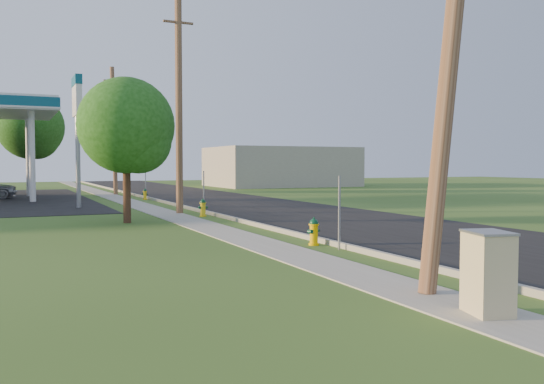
# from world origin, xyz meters

# --- Properties ---
(ground_plane) EXTENTS (140.00, 140.00, 0.00)m
(ground_plane) POSITION_xyz_m (0.00, 0.00, 0.00)
(ground_plane) COLOR #304F1B
(ground_plane) RESTS_ON ground
(road) EXTENTS (8.00, 120.00, 0.02)m
(road) POSITION_xyz_m (4.50, 10.00, 0.01)
(road) COLOR black
(road) RESTS_ON ground
(curb) EXTENTS (0.15, 120.00, 0.15)m
(curb) POSITION_xyz_m (0.50, 10.00, 0.07)
(curb) COLOR gray
(curb) RESTS_ON ground
(sidewalk) EXTENTS (1.50, 120.00, 0.03)m
(sidewalk) POSITION_xyz_m (-1.25, 10.00, 0.01)
(sidewalk) COLOR gray
(sidewalk) RESTS_ON ground
(utility_pole_near) EXTENTS (1.40, 0.32, 9.48)m
(utility_pole_near) POSITION_xyz_m (-0.60, -1.00, 4.80)
(utility_pole_near) COLOR brown
(utility_pole_near) RESTS_ON ground
(utility_pole_mid) EXTENTS (1.40, 0.32, 9.80)m
(utility_pole_mid) POSITION_xyz_m (-0.60, 17.00, 4.95)
(utility_pole_mid) COLOR brown
(utility_pole_mid) RESTS_ON ground
(utility_pole_far) EXTENTS (1.40, 0.32, 9.50)m
(utility_pole_far) POSITION_xyz_m (-0.60, 35.00, 4.80)
(utility_pole_far) COLOR brown
(utility_pole_far) RESTS_ON ground
(sign_post_near) EXTENTS (0.05, 0.04, 2.00)m
(sign_post_near) POSITION_xyz_m (0.25, 4.20, 1.00)
(sign_post_near) COLOR gray
(sign_post_near) RESTS_ON ground
(sign_post_mid) EXTENTS (0.05, 0.04, 2.00)m
(sign_post_mid) POSITION_xyz_m (0.25, 16.00, 1.00)
(sign_post_mid) COLOR gray
(sign_post_mid) RESTS_ON ground
(sign_post_far) EXTENTS (0.05, 0.04, 2.00)m
(sign_post_far) POSITION_xyz_m (0.25, 28.20, 1.00)
(sign_post_far) COLOR gray
(sign_post_far) RESTS_ON ground
(price_pylon) EXTENTS (0.34, 2.04, 6.85)m
(price_pylon) POSITION_xyz_m (-4.50, 22.50, 5.43)
(price_pylon) COLOR gray
(price_pylon) RESTS_ON ground
(distant_building) EXTENTS (14.00, 10.00, 4.00)m
(distant_building) POSITION_xyz_m (18.00, 45.00, 2.00)
(distant_building) COLOR gray
(distant_building) RESTS_ON ground
(tree_verge) EXTENTS (3.76, 3.76, 5.69)m
(tree_verge) POSITION_xyz_m (-3.51, 13.70, 3.66)
(tree_verge) COLOR #36241A
(tree_verge) RESTS_ON ground
(tree_lot) EXTENTS (5.19, 5.19, 7.87)m
(tree_lot) POSITION_xyz_m (-6.03, 40.63, 5.07)
(tree_lot) COLOR #36241A
(tree_lot) RESTS_ON ground
(hydrant_near) EXTENTS (0.41, 0.37, 0.80)m
(hydrant_near) POSITION_xyz_m (0.06, 5.26, 0.39)
(hydrant_near) COLOR #EFB500
(hydrant_near) RESTS_ON ground
(hydrant_mid) EXTENTS (0.41, 0.37, 0.80)m
(hydrant_mid) POSITION_xyz_m (-0.08, 15.10, 0.39)
(hydrant_mid) COLOR yellow
(hydrant_mid) RESTS_ON ground
(hydrant_far) EXTENTS (0.37, 0.33, 0.73)m
(hydrant_far) POSITION_xyz_m (0.17, 28.04, 0.36)
(hydrant_far) COLOR yellow
(hydrant_far) RESTS_ON ground
(utility_cabinet) EXTENTS (0.76, 0.89, 1.30)m
(utility_cabinet) POSITION_xyz_m (-1.22, -2.53, 0.65)
(utility_cabinet) COLOR tan
(utility_cabinet) RESTS_ON ground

